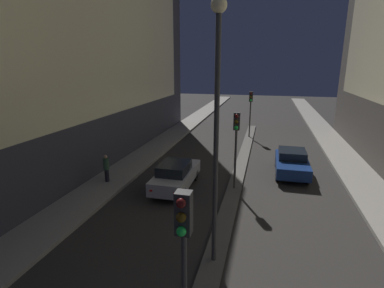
% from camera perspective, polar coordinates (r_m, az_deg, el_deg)
% --- Properties ---
extents(building_left, '(6.01, 31.80, 20.64)m').
position_cam_1_polar(building_left, '(21.64, -24.11, 23.62)').
color(building_left, '#383842').
rests_on(building_left, ground).
extents(median_strip, '(0.76, 30.27, 0.14)m').
position_cam_1_polar(median_strip, '(18.64, 8.80, -5.81)').
color(median_strip, '#56544F').
rests_on(median_strip, ground).
extents(traffic_light_near, '(0.32, 0.42, 4.12)m').
position_cam_1_polar(traffic_light_near, '(6.33, -1.63, -18.18)').
color(traffic_light_near, '#383838').
rests_on(traffic_light_near, median_strip).
extents(traffic_light_mid, '(0.32, 0.42, 4.12)m').
position_cam_1_polar(traffic_light_mid, '(15.57, 8.43, 2.00)').
color(traffic_light_mid, '#383838').
rests_on(traffic_light_mid, median_strip).
extents(traffic_light_far, '(0.32, 0.42, 4.12)m').
position_cam_1_polar(traffic_light_far, '(27.61, 11.11, 7.53)').
color(traffic_light_far, '#383838').
rests_on(traffic_light_far, median_strip).
extents(street_lamp, '(0.46, 0.46, 8.30)m').
position_cam_1_polar(street_lamp, '(9.03, 4.76, 7.22)').
color(street_lamp, '#383838').
rests_on(street_lamp, median_strip).
extents(car_left_lane, '(1.74, 4.38, 1.54)m').
position_cam_1_polar(car_left_lane, '(16.41, -3.13, -5.93)').
color(car_left_lane, '#B2B2B7').
rests_on(car_left_lane, ground).
extents(car_right_lane, '(1.89, 4.16, 1.49)m').
position_cam_1_polar(car_right_lane, '(19.49, 18.46, -3.34)').
color(car_right_lane, navy).
rests_on(car_right_lane, ground).
extents(pedestrian_on_left_sidewalk, '(0.33, 0.33, 1.57)m').
position_cam_1_polar(pedestrian_on_left_sidewalk, '(17.54, -15.99, -4.34)').
color(pedestrian_on_left_sidewalk, black).
rests_on(pedestrian_on_left_sidewalk, sidewalk_left).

